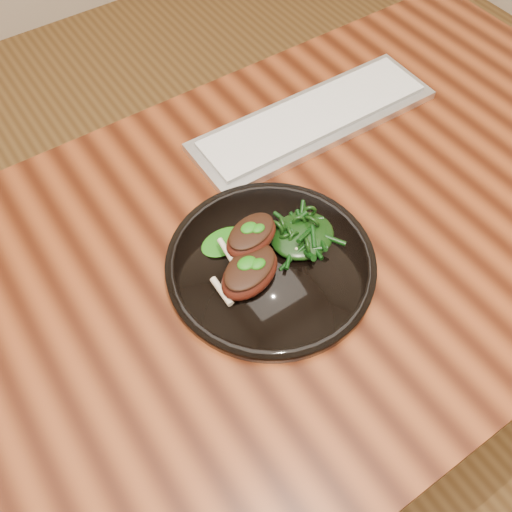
% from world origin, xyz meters
% --- Properties ---
extents(desk, '(1.60, 0.80, 0.75)m').
position_xyz_m(desk, '(0.00, 0.00, 0.67)').
color(desk, black).
rests_on(desk, ground).
extents(plate, '(0.32, 0.32, 0.02)m').
position_xyz_m(plate, '(0.01, -0.03, 0.76)').
color(plate, black).
rests_on(plate, desk).
extents(lamb_chop_front, '(0.12, 0.10, 0.05)m').
position_xyz_m(lamb_chop_front, '(-0.04, -0.04, 0.79)').
color(lamb_chop_front, '#45150D').
rests_on(lamb_chop_front, plate).
extents(lamb_chop_back, '(0.10, 0.08, 0.04)m').
position_xyz_m(lamb_chop_back, '(-0.01, 0.00, 0.81)').
color(lamb_chop_back, '#45150D').
rests_on(lamb_chop_back, plate).
extents(herb_smear, '(0.08, 0.05, 0.00)m').
position_xyz_m(herb_smear, '(-0.03, 0.04, 0.77)').
color(herb_smear, '#0C4E08').
rests_on(herb_smear, plate).
extents(greens_heap, '(0.10, 0.10, 0.04)m').
position_xyz_m(greens_heap, '(0.07, -0.02, 0.79)').
color(greens_heap, black).
rests_on(greens_heap, plate).
extents(keyboard, '(0.48, 0.15, 0.02)m').
position_xyz_m(keyboard, '(0.26, 0.19, 0.76)').
color(keyboard, silver).
rests_on(keyboard, desk).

